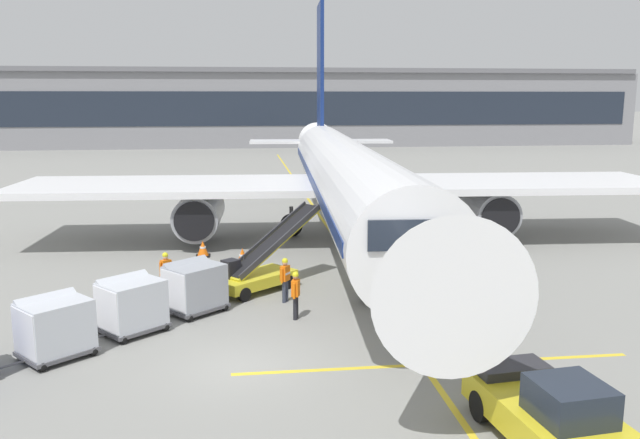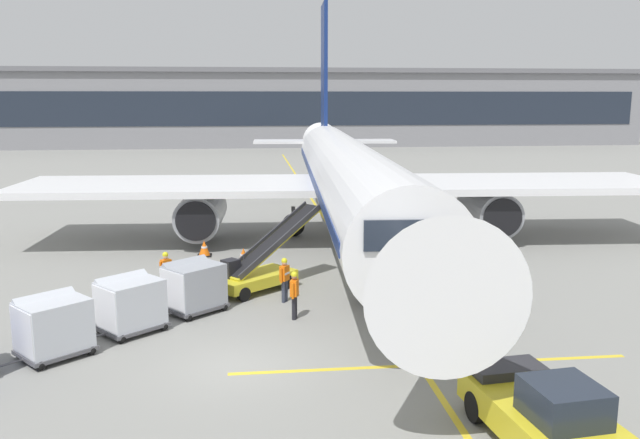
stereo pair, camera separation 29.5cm
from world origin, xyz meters
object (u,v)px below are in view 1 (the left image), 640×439
parked_airplane (344,176)px  pushback_tug (549,412)px  baggage_cart_second (131,304)px  safety_cone_wingtip (242,257)px  ground_crew_by_carts (166,271)px  safety_cone_engine_keepout (203,249)px  baggage_cart_third (54,326)px  ground_crew_marshaller (296,292)px  belt_loader (259,268)px  ground_crew_by_loader (285,277)px  baggage_cart_lead (194,286)px

parked_airplane → pushback_tug: 22.41m
baggage_cart_second → safety_cone_wingtip: bearing=66.4°
ground_crew_by_carts → safety_cone_engine_keepout: size_ratio=2.23×
baggage_cart_third → ground_crew_marshaller: 7.96m
baggage_cart_second → baggage_cart_third: (-1.95, -1.93, 0.00)m
baggage_cart_third → pushback_tug: baggage_cart_third is taller
pushback_tug → ground_crew_marshaller: bearing=117.8°
belt_loader → ground_crew_by_loader: (0.95, -1.75, 0.10)m
belt_loader → ground_crew_by_carts: bearing=-176.3°
pushback_tug → baggage_cart_third: bearing=151.6°
belt_loader → baggage_cart_second: 6.23m
parked_airplane → baggage_cart_lead: size_ratio=17.57×
pushback_tug → belt_loader: bearing=115.0°
baggage_cart_second → ground_crew_by_loader: (5.35, 2.66, -0.00)m
parked_airplane → ground_crew_by_carts: 13.02m
belt_loader → baggage_cart_third: 8.97m
ground_crew_marshaller → pushback_tug: bearing=-62.2°
belt_loader → ground_crew_by_loader: bearing=-61.5°
belt_loader → ground_crew_marshaller: bearing=-72.6°
belt_loader → baggage_cart_lead: size_ratio=1.85×
baggage_cart_third → ground_crew_by_carts: 6.65m
parked_airplane → ground_crew_by_carts: (-8.65, -9.39, -2.54)m
baggage_cart_third → ground_crew_by_carts: bearing=66.4°
pushback_tug → ground_crew_marshaller: (-4.91, 9.31, 0.17)m
safety_cone_engine_keepout → baggage_cart_lead: bearing=-89.1°
ground_crew_by_loader → ground_crew_by_carts: bearing=161.9°
safety_cone_wingtip → safety_cone_engine_keepout: bearing=135.5°
pushback_tug → ground_crew_by_carts: 16.13m
baggage_cart_third → safety_cone_engine_keepout: bearing=73.1°
baggage_cart_third → ground_crew_by_loader: bearing=32.1°
baggage_cart_lead → ground_crew_marshaller: size_ratio=1.48×
ground_crew_by_loader → baggage_cart_second: bearing=-153.6°
pushback_tug → ground_crew_by_loader: bearing=114.4°
belt_loader → baggage_cart_second: (-4.40, -4.41, 0.10)m
ground_crew_marshaller → safety_cone_wingtip: (-1.82, 7.96, -0.61)m
ground_crew_marshaller → baggage_cart_third: bearing=-161.1°
ground_crew_marshaller → baggage_cart_second: bearing=-173.3°
ground_crew_by_loader → ground_crew_marshaller: bearing=-83.5°
ground_crew_by_carts → ground_crew_marshaller: bearing=-35.9°
belt_loader → pushback_tug: belt_loader is taller
ground_crew_by_loader → ground_crew_by_carts: (-4.64, 1.51, 0.00)m
ground_crew_by_loader → baggage_cart_lead: bearing=-167.1°
parked_airplane → belt_loader: 10.74m
baggage_cart_lead → baggage_cart_third: 5.46m
pushback_tug → baggage_cart_second: bearing=140.5°
baggage_cart_second → pushback_tug: bearing=-39.5°
ground_crew_by_carts → pushback_tug: bearing=-52.7°
baggage_cart_lead → baggage_cart_third: (-3.91, -3.81, 0.00)m
baggage_cart_lead → ground_crew_by_loader: baggage_cart_lead is taller
baggage_cart_lead → ground_crew_marshaller: 3.82m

